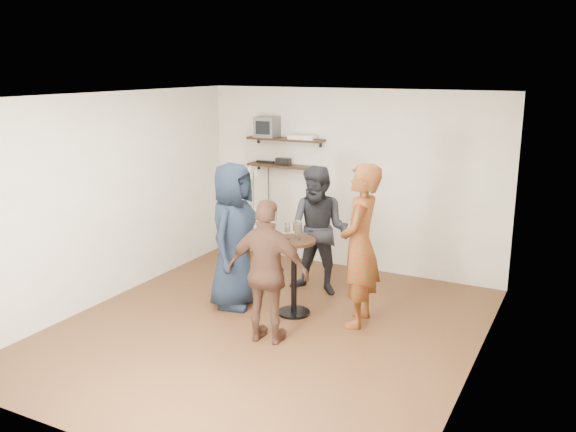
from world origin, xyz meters
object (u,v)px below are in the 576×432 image
at_px(dvd_deck, 303,137).
at_px(person_dark, 319,231).
at_px(person_plaid, 360,246).
at_px(side_table, 253,234).
at_px(drinks_table, 294,266).
at_px(radio, 283,161).
at_px(person_navy, 233,236).
at_px(crt_monitor, 268,127).
at_px(person_brown, 268,272).

bearing_deg(dvd_deck, person_dark, -54.96).
bearing_deg(person_plaid, dvd_deck, -145.26).
relative_size(side_table, drinks_table, 0.67).
relative_size(dvd_deck, radio, 1.82).
distance_m(person_dark, person_navy, 1.15).
height_order(crt_monitor, person_dark, crt_monitor).
height_order(radio, person_brown, radio).
distance_m(drinks_table, person_plaid, 0.86).
bearing_deg(side_table, radio, 64.40).
bearing_deg(radio, person_dark, -44.57).
bearing_deg(person_navy, crt_monitor, 10.45).
distance_m(side_table, person_brown, 2.58).
bearing_deg(dvd_deck, side_table, -138.58).
height_order(side_table, drinks_table, drinks_table).
relative_size(dvd_deck, person_dark, 0.24).
distance_m(crt_monitor, drinks_table, 2.70).
bearing_deg(person_plaid, radio, -139.74).
relative_size(person_dark, person_brown, 1.07).
height_order(side_table, person_navy, person_navy).
distance_m(radio, side_table, 1.17).
bearing_deg(person_plaid, crt_monitor, -136.08).
bearing_deg(crt_monitor, drinks_table, -53.38).
bearing_deg(person_navy, person_brown, -135.10).
distance_m(crt_monitor, side_table, 1.61).
relative_size(crt_monitor, side_table, 0.51).
height_order(crt_monitor, dvd_deck, crt_monitor).
xyz_separation_m(drinks_table, person_dark, (-0.04, 0.79, 0.24)).
height_order(crt_monitor, side_table, crt_monitor).
relative_size(crt_monitor, person_dark, 0.19).
bearing_deg(person_dark, drinks_table, -90.00).
height_order(drinks_table, person_brown, person_brown).
relative_size(drinks_table, person_plaid, 0.50).
relative_size(side_table, person_brown, 0.40).
bearing_deg(crt_monitor, person_brown, -60.98).
xyz_separation_m(crt_monitor, drinks_table, (1.37, -1.85, -1.42)).
bearing_deg(person_dark, person_navy, -133.08).
distance_m(radio, person_plaid, 2.64).
xyz_separation_m(radio, drinks_table, (1.11, -1.85, -0.92)).
height_order(person_dark, person_brown, person_dark).
xyz_separation_m(crt_monitor, person_plaid, (2.15, -1.75, -1.08)).
height_order(dvd_deck, drinks_table, dvd_deck).
bearing_deg(drinks_table, person_navy, -173.52).
bearing_deg(person_plaid, person_dark, -137.17).
height_order(dvd_deck, person_navy, dvd_deck).
xyz_separation_m(dvd_deck, person_dark, (0.74, -1.06, -1.06)).
xyz_separation_m(dvd_deck, person_brown, (0.87, -2.63, -1.11)).
height_order(crt_monitor, person_brown, crt_monitor).
distance_m(drinks_table, person_brown, 0.81).
xyz_separation_m(drinks_table, person_plaid, (0.78, 0.10, 0.34)).
bearing_deg(person_dark, person_plaid, -42.83).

